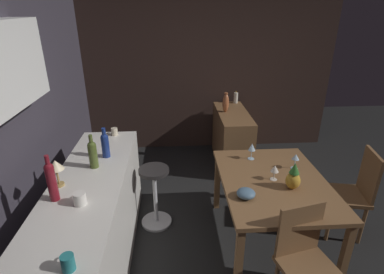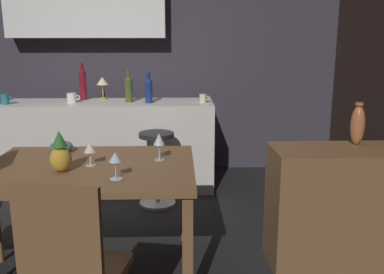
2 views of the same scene
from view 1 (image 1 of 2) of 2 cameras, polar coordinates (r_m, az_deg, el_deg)
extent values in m
plane|color=black|center=(3.30, 9.78, -20.23)|extent=(9.00, 9.00, 0.00)
cube|color=#33231E|center=(4.96, 0.70, 12.35)|extent=(0.10, 4.40, 2.60)
cube|color=brown|center=(3.02, 15.10, -8.10)|extent=(1.32, 0.98, 0.04)
cube|color=brown|center=(2.68, 8.75, -22.37)|extent=(0.06, 0.06, 0.70)
cube|color=brown|center=(3.62, 4.76, -8.47)|extent=(0.06, 0.06, 0.70)
cube|color=brown|center=(2.97, 26.74, -19.58)|extent=(0.06, 0.06, 0.70)
cube|color=brown|center=(3.84, 18.07, -7.63)|extent=(0.06, 0.06, 0.70)
cube|color=silver|center=(3.01, -17.75, -14.85)|extent=(2.10, 0.60, 0.90)
cube|color=brown|center=(4.63, 7.48, -0.24)|extent=(1.10, 0.44, 0.82)
cube|color=brown|center=(2.63, 21.24, -22.32)|extent=(0.48, 0.48, 0.04)
cube|color=brown|center=(2.58, 19.54, -16.18)|extent=(0.12, 0.38, 0.46)
cylinder|color=brown|center=(2.95, 21.20, -22.51)|extent=(0.04, 0.04, 0.42)
cube|color=brown|center=(3.56, 26.83, -9.76)|extent=(0.47, 0.47, 0.04)
cube|color=brown|center=(3.51, 30.35, -6.27)|extent=(0.38, 0.10, 0.50)
cylinder|color=brown|center=(3.51, 24.37, -14.47)|extent=(0.04, 0.04, 0.44)
cylinder|color=brown|center=(3.76, 23.09, -11.53)|extent=(0.04, 0.04, 0.44)
cylinder|color=brown|center=(3.62, 29.35, -14.29)|extent=(0.04, 0.04, 0.44)
cylinder|color=brown|center=(3.86, 27.74, -11.46)|extent=(0.04, 0.04, 0.44)
cylinder|color=#262323|center=(3.21, -7.20, -6.29)|extent=(0.32, 0.32, 0.04)
cylinder|color=silver|center=(3.39, -6.91, -11.24)|extent=(0.04, 0.04, 0.65)
cylinder|color=silver|center=(3.58, -6.65, -15.48)|extent=(0.34, 0.34, 0.03)
cylinder|color=silver|center=(3.34, 11.00, -4.02)|extent=(0.07, 0.07, 0.00)
cylinder|color=silver|center=(3.31, 11.07, -3.23)|extent=(0.01, 0.01, 0.10)
cone|color=silver|center=(3.28, 11.19, -1.84)|extent=(0.08, 0.08, 0.08)
cylinder|color=silver|center=(3.01, 15.06, -7.68)|extent=(0.07, 0.07, 0.00)
cylinder|color=silver|center=(2.99, 15.15, -6.96)|extent=(0.01, 0.01, 0.08)
cone|color=silver|center=(2.95, 15.30, -5.73)|extent=(0.08, 0.08, 0.06)
cylinder|color=silver|center=(3.26, 18.62, -5.56)|extent=(0.07, 0.07, 0.00)
cylinder|color=silver|center=(3.24, 18.73, -4.76)|extent=(0.01, 0.01, 0.10)
cone|color=silver|center=(3.21, 18.91, -3.53)|extent=(0.07, 0.07, 0.06)
ellipsoid|color=gold|center=(2.89, 18.43, -7.78)|extent=(0.13, 0.13, 0.15)
cone|color=#2D6B28|center=(2.83, 18.75, -5.57)|extent=(0.09, 0.09, 0.10)
ellipsoid|color=slate|center=(2.68, 10.10, -10.40)|extent=(0.16, 0.16, 0.08)
cylinder|color=#475623|center=(2.88, -18.07, -3.51)|extent=(0.08, 0.08, 0.22)
sphere|color=#475623|center=(2.84, -18.34, -1.57)|extent=(0.08, 0.08, 0.08)
cylinder|color=#475623|center=(2.81, -18.50, -0.39)|extent=(0.03, 0.03, 0.08)
cylinder|color=maroon|center=(2.51, -24.79, -8.01)|extent=(0.07, 0.07, 0.28)
sphere|color=maroon|center=(2.45, -25.33, -5.24)|extent=(0.07, 0.07, 0.07)
cylinder|color=maroon|center=(2.42, -25.58, -3.98)|extent=(0.03, 0.03, 0.08)
cylinder|color=navy|center=(3.05, -15.93, -1.86)|extent=(0.07, 0.07, 0.20)
sphere|color=navy|center=(3.01, -16.14, -0.11)|extent=(0.07, 0.07, 0.07)
cylinder|color=navy|center=(2.98, -16.27, 0.95)|extent=(0.04, 0.04, 0.08)
cylinder|color=beige|center=(3.56, -14.37, 0.98)|extent=(0.07, 0.07, 0.08)
torus|color=beige|center=(3.60, -14.25, 1.33)|extent=(0.05, 0.01, 0.05)
cylinder|color=teal|center=(1.95, -22.28, -21.02)|extent=(0.08, 0.08, 0.10)
torus|color=teal|center=(1.98, -21.87, -19.93)|extent=(0.05, 0.01, 0.05)
cylinder|color=white|center=(2.43, -20.32, -10.80)|extent=(0.09, 0.09, 0.10)
torus|color=white|center=(2.48, -19.97, -9.95)|extent=(0.05, 0.01, 0.05)
cylinder|color=#A58447|center=(2.74, -23.64, -8.17)|extent=(0.08, 0.08, 0.02)
cylinder|color=#A58447|center=(2.71, -23.90, -6.79)|extent=(0.02, 0.02, 0.13)
cone|color=beige|center=(2.66, -24.28, -4.80)|extent=(0.13, 0.13, 0.08)
cylinder|color=white|center=(4.93, 8.23, 7.29)|extent=(0.07, 0.07, 0.17)
ellipsoid|color=yellow|center=(4.90, 8.29, 8.36)|extent=(0.01, 0.01, 0.03)
ellipsoid|color=#B26038|center=(4.46, 6.35, 6.36)|extent=(0.10, 0.10, 0.27)
cylinder|color=#B26038|center=(4.42, 6.44, 8.15)|extent=(0.05, 0.05, 0.02)
camera|label=2|loc=(4.69, 46.01, 7.46)|focal=39.86mm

